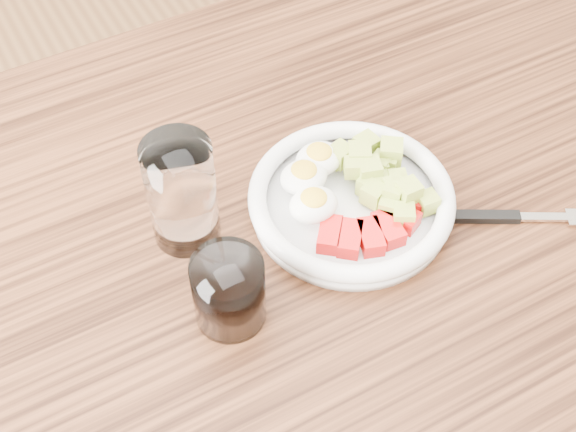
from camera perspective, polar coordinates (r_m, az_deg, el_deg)
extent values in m
cube|color=brown|center=(1.70, 14.25, 6.84)|extent=(0.07, 0.07, 0.73)
cube|color=#562D17|center=(0.95, 0.82, -2.09)|extent=(1.50, 0.90, 0.04)
cylinder|color=white|center=(0.95, 4.47, 0.68)|extent=(0.23, 0.23, 0.01)
torus|color=white|center=(0.94, 4.54, 1.38)|extent=(0.24, 0.24, 0.02)
cube|color=red|center=(0.90, 2.98, -1.32)|extent=(0.05, 0.05, 0.02)
cube|color=red|center=(0.90, 4.43, -1.63)|extent=(0.05, 0.05, 0.02)
cube|color=red|center=(0.91, 5.89, -1.49)|extent=(0.04, 0.05, 0.02)
cube|color=red|center=(0.92, 7.13, -0.93)|extent=(0.03, 0.05, 0.02)
cube|color=red|center=(0.93, 7.95, -0.04)|extent=(0.04, 0.05, 0.02)
cube|color=red|center=(0.94, 8.25, 1.01)|extent=(0.05, 0.05, 0.02)
ellipsoid|color=white|center=(0.94, 1.13, 2.78)|extent=(0.06, 0.05, 0.03)
ellipsoid|color=yellow|center=(0.93, 1.14, 3.30)|extent=(0.03, 0.03, 0.01)
ellipsoid|color=white|center=(0.96, 2.21, 4.07)|extent=(0.06, 0.05, 0.03)
ellipsoid|color=yellow|center=(0.95, 2.23, 4.60)|extent=(0.03, 0.03, 0.01)
ellipsoid|color=white|center=(0.91, 1.83, 0.79)|extent=(0.06, 0.05, 0.03)
ellipsoid|color=yellow|center=(0.91, 1.85, 1.31)|extent=(0.03, 0.03, 0.01)
cube|color=#B2BD48|center=(0.97, 6.63, 3.73)|extent=(0.03, 0.03, 0.02)
cube|color=#B2BD48|center=(0.94, 6.10, 1.57)|extent=(0.03, 0.03, 0.02)
cube|color=#B2BD48|center=(0.97, 3.74, 4.37)|extent=(0.03, 0.03, 0.02)
cube|color=#B2BD48|center=(0.95, 5.79, 3.24)|extent=(0.03, 0.03, 0.03)
cube|color=#B2BD48|center=(0.97, 6.34, 3.46)|extent=(0.03, 0.03, 0.02)
cube|color=#B2BD48|center=(0.94, 9.88, 0.97)|extent=(0.02, 0.02, 0.02)
cube|color=#B2BD48|center=(0.96, 5.09, 4.28)|extent=(0.04, 0.04, 0.03)
cube|color=#B2BD48|center=(0.96, 6.23, 2.88)|extent=(0.03, 0.03, 0.03)
cube|color=#B2BD48|center=(0.94, 7.58, 1.97)|extent=(0.02, 0.02, 0.02)
cube|color=#B2BD48|center=(0.93, 7.49, 1.68)|extent=(0.03, 0.03, 0.02)
cube|color=#B2BD48|center=(0.98, 5.60, 5.02)|extent=(0.03, 0.03, 0.03)
cube|color=#B2BD48|center=(0.97, 7.34, 4.55)|extent=(0.04, 0.04, 0.03)
cube|color=#B2BD48|center=(0.95, 6.24, 2.45)|extent=(0.03, 0.03, 0.02)
cube|color=#B2BD48|center=(0.95, 5.83, 2.14)|extent=(0.03, 0.03, 0.02)
cube|color=#B2BD48|center=(0.95, 4.66, 3.47)|extent=(0.03, 0.03, 0.02)
cube|color=#B2BD48|center=(0.92, 8.22, 0.04)|extent=(0.03, 0.03, 0.02)
cube|color=#B2BD48|center=(0.97, 3.76, 4.22)|extent=(0.02, 0.02, 0.02)
cube|color=#B2BD48|center=(0.93, 7.14, 0.70)|extent=(0.03, 0.03, 0.02)
cube|color=#B2BD48|center=(0.93, 8.59, 1.76)|extent=(0.02, 0.02, 0.02)
cube|color=#B2BD48|center=(0.95, 7.79, 2.52)|extent=(0.03, 0.03, 0.02)
cube|color=#B2BD48|center=(0.98, 7.08, 3.86)|extent=(0.04, 0.04, 0.03)
cube|color=black|center=(0.97, 13.20, -0.05)|extent=(0.10, 0.06, 0.01)
cube|color=silver|center=(0.99, 17.84, -0.08)|extent=(0.06, 0.04, 0.00)
cube|color=silver|center=(1.00, 19.75, -0.10)|extent=(0.03, 0.03, 0.00)
cylinder|color=white|center=(0.89, -7.57, 1.63)|extent=(0.08, 0.08, 0.14)
cylinder|color=white|center=(0.84, -4.23, -5.35)|extent=(0.08, 0.08, 0.09)
cylinder|color=black|center=(0.84, -4.22, -5.43)|extent=(0.07, 0.07, 0.07)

